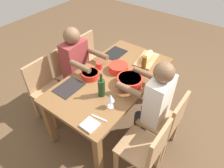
{
  "coord_description": "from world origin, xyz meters",
  "views": [
    {
      "loc": [
        -1.53,
        -1.14,
        2.28
      ],
      "look_at": [
        0.0,
        0.0,
        0.63
      ],
      "focal_mm": 32.72,
      "sensor_mm": 36.0,
      "label": 1
    }
  ],
  "objects_px": {
    "chair_far_right": "(90,58)",
    "bread_loaf": "(147,56)",
    "chair_near_center": "(167,120)",
    "serving_bowl_fruit": "(90,74)",
    "serving_bowl_pasta": "(130,81)",
    "cutting_board": "(147,60)",
    "serving_bowl_greens": "(119,67)",
    "beer_bottle": "(144,64)",
    "diner_near_center": "(154,100)",
    "chair_far_left": "(46,88)",
    "chair_far_center": "(70,71)",
    "cup_far_center": "(99,66)",
    "chair_near_left": "(147,149)",
    "wine_bottle": "(101,87)",
    "napkin_stack": "(90,125)",
    "diner_far_center": "(78,63)",
    "wine_glass": "(111,99)",
    "dining_table": "(112,83)"
  },
  "relations": [
    {
      "from": "chair_far_right",
      "to": "bread_loaf",
      "type": "xyz_separation_m",
      "value": [
        0.12,
        -0.92,
        0.32
      ]
    },
    {
      "from": "chair_near_center",
      "to": "serving_bowl_fruit",
      "type": "height_order",
      "value": "chair_near_center"
    },
    {
      "from": "chair_near_center",
      "to": "serving_bowl_pasta",
      "type": "bearing_deg",
      "value": 88.69
    },
    {
      "from": "chair_far_right",
      "to": "cutting_board",
      "type": "relative_size",
      "value": 2.12
    },
    {
      "from": "chair_near_center",
      "to": "serving_bowl_greens",
      "type": "xyz_separation_m",
      "value": [
        0.15,
        0.77,
        0.3
      ]
    },
    {
      "from": "chair_far_right",
      "to": "serving_bowl_greens",
      "type": "height_order",
      "value": "chair_far_right"
    },
    {
      "from": "beer_bottle",
      "to": "diner_near_center",
      "type": "bearing_deg",
      "value": -133.51
    },
    {
      "from": "chair_far_left",
      "to": "diner_near_center",
      "type": "relative_size",
      "value": 0.71
    },
    {
      "from": "diner_near_center",
      "to": "serving_bowl_fruit",
      "type": "relative_size",
      "value": 5.71
    },
    {
      "from": "chair_far_center",
      "to": "cup_far_center",
      "type": "xyz_separation_m",
      "value": [
        0.05,
        -0.52,
        0.3
      ]
    },
    {
      "from": "chair_near_left",
      "to": "chair_near_center",
      "type": "xyz_separation_m",
      "value": [
        0.44,
        0.0,
        0.0
      ]
    },
    {
      "from": "beer_bottle",
      "to": "cup_far_center",
      "type": "bearing_deg",
      "value": 118.9
    },
    {
      "from": "chair_near_center",
      "to": "cutting_board",
      "type": "bearing_deg",
      "value": 46.99
    },
    {
      "from": "chair_near_left",
      "to": "chair_far_left",
      "type": "relative_size",
      "value": 1.0
    },
    {
      "from": "chair_far_left",
      "to": "wine_bottle",
      "type": "bearing_deg",
      "value": -81.31
    },
    {
      "from": "napkin_stack",
      "to": "diner_far_center",
      "type": "bearing_deg",
      "value": 50.11
    },
    {
      "from": "chair_near_center",
      "to": "cutting_board",
      "type": "height_order",
      "value": "chair_near_center"
    },
    {
      "from": "chair_far_right",
      "to": "serving_bowl_greens",
      "type": "bearing_deg",
      "value": -111.15
    },
    {
      "from": "chair_far_left",
      "to": "cup_far_center",
      "type": "height_order",
      "value": "chair_far_left"
    },
    {
      "from": "chair_far_left",
      "to": "serving_bowl_fruit",
      "type": "height_order",
      "value": "chair_far_left"
    },
    {
      "from": "chair_far_left",
      "to": "chair_near_center",
      "type": "bearing_deg",
      "value": -73.73
    },
    {
      "from": "diner_near_center",
      "to": "chair_far_center",
      "type": "relative_size",
      "value": 1.41
    },
    {
      "from": "diner_near_center",
      "to": "chair_far_left",
      "type": "bearing_deg",
      "value": 108.37
    },
    {
      "from": "chair_far_right",
      "to": "cutting_board",
      "type": "height_order",
      "value": "chair_far_right"
    },
    {
      "from": "chair_near_left",
      "to": "cutting_board",
      "type": "xyz_separation_m",
      "value": [
        1.0,
        0.6,
        0.27
      ]
    },
    {
      "from": "chair_near_center",
      "to": "diner_far_center",
      "type": "relative_size",
      "value": 0.71
    },
    {
      "from": "serving_bowl_greens",
      "to": "wine_bottle",
      "type": "distance_m",
      "value": 0.48
    },
    {
      "from": "chair_near_left",
      "to": "serving_bowl_greens",
      "type": "height_order",
      "value": "chair_near_left"
    },
    {
      "from": "chair_near_left",
      "to": "beer_bottle",
      "type": "xyz_separation_m",
      "value": [
        0.76,
        0.51,
        0.37
      ]
    },
    {
      "from": "wine_bottle",
      "to": "serving_bowl_greens",
      "type": "bearing_deg",
      "value": 12.92
    },
    {
      "from": "cup_far_center",
      "to": "diner_far_center",
      "type": "bearing_deg",
      "value": 98.06
    },
    {
      "from": "cutting_board",
      "to": "wine_bottle",
      "type": "distance_m",
      "value": 0.88
    },
    {
      "from": "serving_bowl_pasta",
      "to": "wine_glass",
      "type": "relative_size",
      "value": 1.76
    },
    {
      "from": "chair_far_center",
      "to": "bread_loaf",
      "type": "bearing_deg",
      "value": -58.63
    },
    {
      "from": "diner_near_center",
      "to": "chair_far_center",
      "type": "bearing_deg",
      "value": 90.0
    },
    {
      "from": "serving_bowl_greens",
      "to": "bread_loaf",
      "type": "bearing_deg",
      "value": -23.06
    },
    {
      "from": "diner_far_center",
      "to": "cup_far_center",
      "type": "xyz_separation_m",
      "value": [
        0.05,
        -0.34,
        0.08
      ]
    },
    {
      "from": "chair_far_right",
      "to": "chair_far_center",
      "type": "bearing_deg",
      "value": 180.0
    },
    {
      "from": "dining_table",
      "to": "chair_far_right",
      "type": "relative_size",
      "value": 1.9
    },
    {
      "from": "diner_far_center",
      "to": "cutting_board",
      "type": "relative_size",
      "value": 3.0
    },
    {
      "from": "serving_bowl_fruit",
      "to": "bread_loaf",
      "type": "bearing_deg",
      "value": -27.14
    },
    {
      "from": "chair_near_left",
      "to": "wine_bottle",
      "type": "height_order",
      "value": "wine_bottle"
    },
    {
      "from": "chair_far_right",
      "to": "bread_loaf",
      "type": "distance_m",
      "value": 0.98
    },
    {
      "from": "chair_near_left",
      "to": "beer_bottle",
      "type": "relative_size",
      "value": 3.86
    },
    {
      "from": "beer_bottle",
      "to": "wine_glass",
      "type": "distance_m",
      "value": 0.71
    },
    {
      "from": "cutting_board",
      "to": "wine_bottle",
      "type": "relative_size",
      "value": 1.38
    },
    {
      "from": "chair_far_right",
      "to": "chair_far_center",
      "type": "xyz_separation_m",
      "value": [
        -0.44,
        0.0,
        0.0
      ]
    },
    {
      "from": "chair_far_left",
      "to": "dining_table",
      "type": "bearing_deg",
      "value": -59.72
    },
    {
      "from": "chair_far_left",
      "to": "diner_far_center",
      "type": "xyz_separation_m",
      "value": [
        0.44,
        -0.18,
        0.21
      ]
    },
    {
      "from": "serving_bowl_pasta",
      "to": "wine_bottle",
      "type": "bearing_deg",
      "value": 155.67
    }
  ]
}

